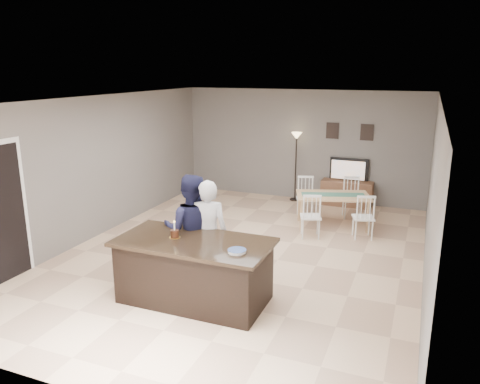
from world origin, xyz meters
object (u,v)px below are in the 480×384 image
at_px(television, 348,170).
at_px(man, 191,229).
at_px(birthday_cake, 175,234).
at_px(dining_table, 333,200).
at_px(woman, 208,233).
at_px(kitchen_island, 194,270).
at_px(plate_stack, 237,251).
at_px(tv_console, 347,193).
at_px(floor_lamp, 296,148).

height_order(television, man, man).
relative_size(birthday_cake, dining_table, 0.12).
height_order(woman, man, man).
bearing_deg(kitchen_island, woman, 94.80).
bearing_deg(plate_stack, tv_console, 85.20).
xyz_separation_m(tv_console, television, (0.00, 0.07, 0.56)).
bearing_deg(kitchen_island, plate_stack, -13.82).
distance_m(television, plate_stack, 5.84).
bearing_deg(tv_console, kitchen_island, -102.16).
xyz_separation_m(man, dining_table, (1.52, 3.35, -0.28)).
bearing_deg(tv_console, plate_stack, -94.80).
relative_size(television, man, 0.54).
bearing_deg(television, floor_lamp, 2.25).
xyz_separation_m(woman, birthday_cake, (-0.25, -0.54, 0.14)).
relative_size(plate_stack, dining_table, 0.12).
bearing_deg(tv_console, woman, -103.94).
relative_size(tv_console, television, 1.31).
bearing_deg(man, kitchen_island, 101.46).
height_order(woman, dining_table, woman).
distance_m(plate_stack, dining_table, 4.12).
relative_size(television, dining_table, 0.46).
bearing_deg(kitchen_island, tv_console, 77.84).
height_order(tv_console, dining_table, dining_table).
xyz_separation_m(man, floor_lamp, (0.26, 5.04, 0.47)).
bearing_deg(floor_lamp, kitchen_island, -89.23).
bearing_deg(dining_table, plate_stack, -114.93).
bearing_deg(woman, dining_table, -127.69).
xyz_separation_m(plate_stack, floor_lamp, (-0.79, 5.77, 0.39)).
relative_size(television, floor_lamp, 0.54).
distance_m(man, birthday_cake, 0.56).
distance_m(kitchen_island, plate_stack, 0.87).
height_order(woman, plate_stack, woman).
relative_size(television, woman, 0.56).
bearing_deg(plate_stack, floor_lamp, 97.83).
relative_size(tv_console, floor_lamp, 0.71).
bearing_deg(dining_table, floor_lamp, 108.16).
bearing_deg(television, birthday_cake, 75.11).
bearing_deg(floor_lamp, dining_table, -53.37).
relative_size(birthday_cake, floor_lamp, 0.14).
distance_m(tv_console, floor_lamp, 1.63).
bearing_deg(man, woman, 160.04).
bearing_deg(dining_table, birthday_cake, -129.23).
bearing_deg(television, man, 73.21).
relative_size(woman, dining_table, 0.82).
distance_m(kitchen_island, man, 0.75).
distance_m(kitchen_island, dining_table, 4.08).
height_order(kitchen_island, floor_lamp, floor_lamp).
height_order(dining_table, floor_lamp, floor_lamp).
height_order(television, floor_lamp, floor_lamp).
relative_size(tv_console, birthday_cake, 4.92).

